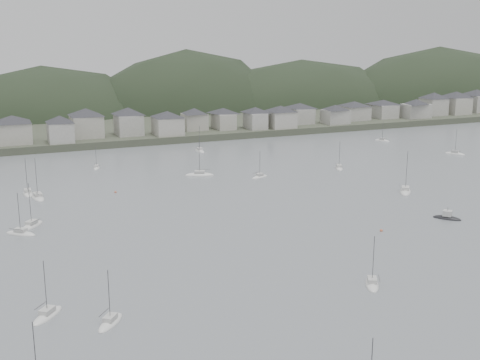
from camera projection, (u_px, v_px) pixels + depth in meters
name	position (u px, v px, depth m)	size (l,w,h in m)	color
ground	(415.00, 308.00, 102.61)	(900.00, 900.00, 0.00)	slate
far_shore_land	(96.00, 110.00, 365.73)	(900.00, 250.00, 3.00)	#383D2D
forested_ridge	(114.00, 137.00, 347.70)	(851.55, 103.94, 102.57)	black
waterfront_town	(247.00, 116.00, 283.85)	(451.48, 28.46, 12.92)	#A4A196
sailboat_lead	(382.00, 140.00, 266.43)	(4.93, 7.36, 9.67)	silver
moored_fleet	(224.00, 214.00, 156.25)	(247.00, 177.90, 13.19)	silver
motor_launch_near	(447.00, 218.00, 152.80)	(6.27, 7.06, 3.69)	black
mooring_buoys	(208.00, 212.00, 158.10)	(174.81, 81.37, 0.70)	#C76242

